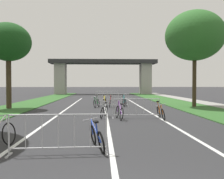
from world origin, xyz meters
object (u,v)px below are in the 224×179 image
object	(u,v)px
crowd_barrier_third	(113,100)
tree_left_pine_near	(8,43)
bicycle_silver_5	(104,111)
bicycle_purple_7	(119,112)
bicycle_yellow_3	(105,102)
crowd_barrier_fourth	(107,96)
bicycle_teal_0	(124,102)
bicycle_green_1	(97,103)
bicycle_red_2	(110,103)
tree_right_oak_mid	(195,36)
crowd_barrier_nearest	(58,134)
bicycle_orange_4	(161,112)
bicycle_blue_8	(97,137)
crowd_barrier_second	(136,108)

from	to	relation	value
crowd_barrier_third	tree_left_pine_near	bearing A→B (deg)	-169.51
bicycle_silver_5	bicycle_purple_7	distance (m)	1.07
bicycle_yellow_3	bicycle_purple_7	distance (m)	7.45
crowd_barrier_fourth	bicycle_silver_5	world-z (taller)	crowd_barrier_fourth
bicycle_teal_0	bicycle_green_1	size ratio (longest dim) A/B	0.99
bicycle_red_2	bicycle_silver_5	bearing A→B (deg)	-93.67
crowd_barrier_third	crowd_barrier_fourth	world-z (taller)	same
tree_left_pine_near	bicycle_red_2	distance (m)	8.72
tree_right_oak_mid	crowd_barrier_third	xyz separation A→B (m)	(-6.34, 0.68, -5.05)
crowd_barrier_nearest	bicycle_purple_7	size ratio (longest dim) A/B	1.53
bicycle_teal_0	tree_left_pine_near	bearing A→B (deg)	-154.14
crowd_barrier_fourth	bicycle_green_1	size ratio (longest dim) A/B	1.55
crowd_barrier_fourth	bicycle_orange_4	xyz separation A→B (m)	(2.48, -13.53, -0.18)
tree_left_pine_near	bicycle_purple_7	xyz separation A→B (m)	(7.68, -5.51, -4.46)
bicycle_yellow_3	bicycle_silver_5	world-z (taller)	bicycle_silver_5
bicycle_red_2	bicycle_purple_7	distance (m)	6.56
crowd_barrier_third	bicycle_orange_4	xyz separation A→B (m)	(2.15, -6.96, -0.18)
bicycle_yellow_3	bicycle_blue_8	size ratio (longest dim) A/B	1.04
tree_right_oak_mid	bicycle_red_2	xyz separation A→B (m)	(-6.59, 0.31, -5.21)
crowd_barrier_fourth	bicycle_orange_4	world-z (taller)	crowd_barrier_fourth
bicycle_teal_0	bicycle_yellow_3	size ratio (longest dim) A/B	0.98
bicycle_green_1	bicycle_silver_5	xyz separation A→B (m)	(0.54, -5.80, -0.00)
crowd_barrier_third	bicycle_purple_7	distance (m)	6.93
bicycle_red_2	bicycle_yellow_3	world-z (taller)	bicycle_red_2
crowd_barrier_third	bicycle_yellow_3	size ratio (longest dim) A/B	1.54
bicycle_yellow_3	bicycle_blue_8	bearing A→B (deg)	-83.69
tree_left_pine_near	crowd_barrier_nearest	bearing A→B (deg)	-64.24
tree_right_oak_mid	bicycle_green_1	xyz separation A→B (m)	(-7.65, 0.28, -5.22)
crowd_barrier_fourth	bicycle_red_2	world-z (taller)	crowd_barrier_fourth
crowd_barrier_fourth	bicycle_orange_4	distance (m)	13.76
crowd_barrier_third	bicycle_orange_4	bearing A→B (deg)	-72.81
bicycle_red_2	bicycle_blue_8	distance (m)	12.29
bicycle_green_1	bicycle_blue_8	xyz separation A→B (m)	(0.27, -12.24, -0.01)
tree_right_oak_mid	tree_left_pine_near	bearing A→B (deg)	-176.98
bicycle_purple_7	bicycle_blue_8	xyz separation A→B (m)	(-1.05, -5.71, -0.03)
crowd_barrier_third	bicycle_silver_5	distance (m)	6.25
bicycle_red_2	bicycle_orange_4	xyz separation A→B (m)	(2.40, -6.59, -0.02)
crowd_barrier_second	bicycle_purple_7	distance (m)	1.00
bicycle_blue_8	bicycle_red_2	bearing A→B (deg)	72.00
tree_right_oak_mid	bicycle_red_2	bearing A→B (deg)	177.32
bicycle_green_1	bicycle_silver_5	size ratio (longest dim) A/B	1.00
bicycle_blue_8	crowd_barrier_fourth	bearing A→B (deg)	73.55
tree_left_pine_near	crowd_barrier_second	world-z (taller)	tree_left_pine_near
bicycle_green_1	bicycle_orange_4	bearing A→B (deg)	131.56
crowd_barrier_third	bicycle_green_1	distance (m)	1.38
tree_right_oak_mid	crowd_barrier_nearest	xyz separation A→B (m)	(-8.35, -12.46, -5.05)
bicycle_red_2	bicycle_blue_8	xyz separation A→B (m)	(-0.79, -12.27, -0.02)
crowd_barrier_third	bicycle_silver_5	xyz separation A→B (m)	(-0.76, -6.20, -0.17)
crowd_barrier_third	bicycle_red_2	distance (m)	0.48
crowd_barrier_second	bicycle_orange_4	size ratio (longest dim) A/B	1.48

